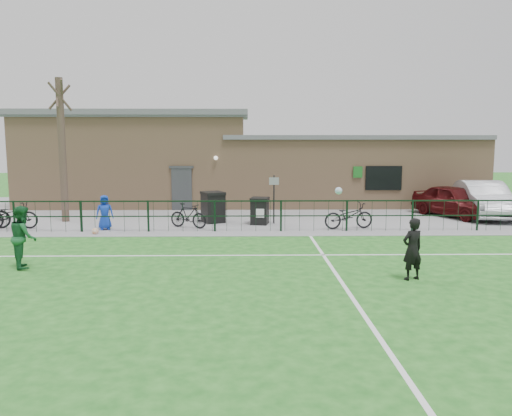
{
  "coord_description": "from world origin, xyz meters",
  "views": [
    {
      "loc": [
        -0.29,
        -10.6,
        3.36
      ],
      "look_at": [
        0.0,
        5.0,
        1.3
      ],
      "focal_mm": 35.0,
      "sensor_mm": 36.0,
      "label": 1
    }
  ],
  "objects_px": {
    "spectator_child": "(105,212)",
    "wheelie_bin_left": "(213,208)",
    "sign_post": "(274,199)",
    "bicycle_c": "(12,215)",
    "bicycle_d": "(188,216)",
    "outfield_player": "(23,237)",
    "car_maroon": "(455,201)",
    "ball_ground": "(95,231)",
    "car_silver": "(483,199)",
    "bare_tree": "(62,151)",
    "bicycle_e": "(349,216)",
    "wheelie_bin_right": "(260,212)"
  },
  "relations": [
    {
      "from": "spectator_child",
      "to": "wheelie_bin_left",
      "type": "bearing_deg",
      "value": 4.0
    },
    {
      "from": "sign_post",
      "to": "bicycle_c",
      "type": "xyz_separation_m",
      "value": [
        -10.26,
        -1.05,
        -0.47
      ]
    },
    {
      "from": "bicycle_d",
      "to": "outfield_player",
      "type": "xyz_separation_m",
      "value": [
        -3.72,
        -6.1,
        0.34
      ]
    },
    {
      "from": "bicycle_d",
      "to": "car_maroon",
      "type": "bearing_deg",
      "value": -52.12
    },
    {
      "from": "sign_post",
      "to": "ball_ground",
      "type": "relative_size",
      "value": 8.15
    },
    {
      "from": "bicycle_c",
      "to": "ball_ground",
      "type": "relative_size",
      "value": 8.18
    },
    {
      "from": "wheelie_bin_left",
      "to": "spectator_child",
      "type": "relative_size",
      "value": 0.9
    },
    {
      "from": "car_silver",
      "to": "car_maroon",
      "type": "bearing_deg",
      "value": -178.32
    },
    {
      "from": "bare_tree",
      "to": "car_silver",
      "type": "xyz_separation_m",
      "value": [
        18.3,
        0.92,
        -2.17
      ]
    },
    {
      "from": "bare_tree",
      "to": "sign_post",
      "type": "relative_size",
      "value": 3.0
    },
    {
      "from": "bicycle_c",
      "to": "bicycle_d",
      "type": "bearing_deg",
      "value": -89.06
    },
    {
      "from": "bicycle_d",
      "to": "spectator_child",
      "type": "distance_m",
      "value": 3.2
    },
    {
      "from": "sign_post",
      "to": "spectator_child",
      "type": "relative_size",
      "value": 1.5
    },
    {
      "from": "bicycle_e",
      "to": "outfield_player",
      "type": "distance_m",
      "value": 11.53
    },
    {
      "from": "outfield_player",
      "to": "bare_tree",
      "type": "bearing_deg",
      "value": -13.6
    },
    {
      "from": "sign_post",
      "to": "car_maroon",
      "type": "relative_size",
      "value": 0.48
    },
    {
      "from": "sign_post",
      "to": "car_silver",
      "type": "bearing_deg",
      "value": 9.69
    },
    {
      "from": "bare_tree",
      "to": "bicycle_e",
      "type": "bearing_deg",
      "value": -9.86
    },
    {
      "from": "wheelie_bin_right",
      "to": "outfield_player",
      "type": "bearing_deg",
      "value": -122.33
    },
    {
      "from": "car_silver",
      "to": "bicycle_e",
      "type": "bearing_deg",
      "value": -148.54
    },
    {
      "from": "sign_post",
      "to": "bicycle_d",
      "type": "height_order",
      "value": "sign_post"
    },
    {
      "from": "outfield_player",
      "to": "bicycle_d",
      "type": "bearing_deg",
      "value": -57.19
    },
    {
      "from": "wheelie_bin_left",
      "to": "bicycle_c",
      "type": "distance_m",
      "value": 7.85
    },
    {
      "from": "outfield_player",
      "to": "ball_ground",
      "type": "bearing_deg",
      "value": -31.1
    },
    {
      "from": "wheelie_bin_left",
      "to": "bicycle_d",
      "type": "relative_size",
      "value": 0.74
    },
    {
      "from": "car_maroon",
      "to": "ball_ground",
      "type": "distance_m",
      "value": 15.49
    },
    {
      "from": "outfield_player",
      "to": "ball_ground",
      "type": "height_order",
      "value": "outfield_player"
    },
    {
      "from": "ball_ground",
      "to": "spectator_child",
      "type": "bearing_deg",
      "value": 84.47
    },
    {
      "from": "bare_tree",
      "to": "bicycle_d",
      "type": "relative_size",
      "value": 3.72
    },
    {
      "from": "bicycle_c",
      "to": "car_silver",
      "type": "bearing_deg",
      "value": -81.67
    },
    {
      "from": "car_silver",
      "to": "bicycle_e",
      "type": "xyz_separation_m",
      "value": [
        -6.64,
        -2.94,
        -0.3
      ]
    },
    {
      "from": "bicycle_c",
      "to": "ball_ground",
      "type": "xyz_separation_m",
      "value": [
        3.57,
        -1.23,
        -0.42
      ]
    },
    {
      "from": "bicycle_c",
      "to": "bicycle_d",
      "type": "height_order",
      "value": "bicycle_c"
    },
    {
      "from": "car_silver",
      "to": "outfield_player",
      "type": "xyz_separation_m",
      "value": [
        -16.61,
        -8.73,
        0.01
      ]
    },
    {
      "from": "wheelie_bin_left",
      "to": "outfield_player",
      "type": "bearing_deg",
      "value": -145.52
    },
    {
      "from": "wheelie_bin_left",
      "to": "outfield_player",
      "type": "relative_size",
      "value": 0.71
    },
    {
      "from": "bicycle_d",
      "to": "bicycle_c",
      "type": "bearing_deg",
      "value": 114.92
    },
    {
      "from": "bicycle_d",
      "to": "outfield_player",
      "type": "bearing_deg",
      "value": 173.28
    },
    {
      "from": "spectator_child",
      "to": "car_maroon",
      "type": "bearing_deg",
      "value": -6.69
    },
    {
      "from": "wheelie_bin_right",
      "to": "bicycle_e",
      "type": "xyz_separation_m",
      "value": [
        3.42,
        -1.18,
        0.01
      ]
    },
    {
      "from": "wheelie_bin_right",
      "to": "bicycle_e",
      "type": "height_order",
      "value": "bicycle_e"
    },
    {
      "from": "wheelie_bin_left",
      "to": "bicycle_c",
      "type": "xyz_separation_m",
      "value": [
        -7.72,
        -1.4,
        -0.07
      ]
    },
    {
      "from": "car_maroon",
      "to": "spectator_child",
      "type": "xyz_separation_m",
      "value": [
        -14.86,
        -3.05,
        -0.05
      ]
    },
    {
      "from": "wheelie_bin_left",
      "to": "ball_ground",
      "type": "height_order",
      "value": "wheelie_bin_left"
    },
    {
      "from": "sign_post",
      "to": "bicycle_c",
      "type": "relative_size",
      "value": 1.0
    },
    {
      "from": "bicycle_d",
      "to": "ball_ground",
      "type": "distance_m",
      "value": 3.53
    },
    {
      "from": "bare_tree",
      "to": "bicycle_e",
      "type": "height_order",
      "value": "bare_tree"
    },
    {
      "from": "bicycle_e",
      "to": "spectator_child",
      "type": "xyz_separation_m",
      "value": [
        -9.43,
        0.01,
        0.15
      ]
    },
    {
      "from": "bicycle_c",
      "to": "outfield_player",
      "type": "relative_size",
      "value": 1.19
    },
    {
      "from": "car_silver",
      "to": "outfield_player",
      "type": "distance_m",
      "value": 18.76
    }
  ]
}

